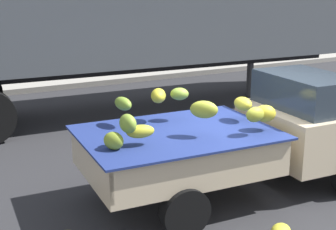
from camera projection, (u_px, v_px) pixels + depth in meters
name	position (u px, v px, depth m)	size (l,w,h in m)	color
ground	(249.00, 190.00, 7.25)	(220.00, 220.00, 0.00)	#28282B
curb_strip	(77.00, 83.00, 14.50)	(80.00, 0.80, 0.16)	gray
pickup_truck	(285.00, 128.00, 7.35)	(4.77, 2.07, 1.70)	#CCB793
semi_trailer	(134.00, 5.00, 11.12)	(12.11, 3.17, 3.95)	#4C5156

